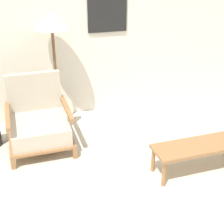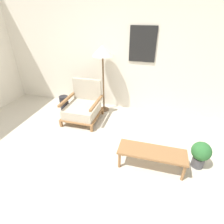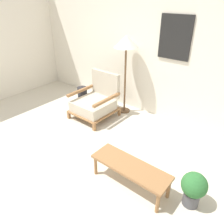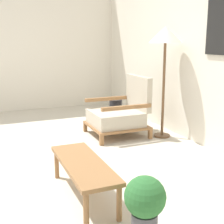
% 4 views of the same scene
% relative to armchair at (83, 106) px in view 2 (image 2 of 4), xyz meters
% --- Properties ---
extents(ground_plane, '(14.00, 14.00, 0.00)m').
position_rel_armchair_xyz_m(ground_plane, '(0.60, -1.67, -0.32)').
color(ground_plane, beige).
extents(wall_back, '(8.00, 0.09, 2.70)m').
position_rel_armchair_xyz_m(wall_back, '(0.61, 0.83, 1.03)').
color(wall_back, silver).
rests_on(wall_back, ground_plane).
extents(armchair, '(0.75, 0.79, 0.85)m').
position_rel_armchair_xyz_m(armchair, '(0.00, 0.00, 0.00)').
color(armchair, olive).
rests_on(armchair, ground_plane).
extents(floor_lamp, '(0.45, 0.45, 1.55)m').
position_rel_armchair_xyz_m(floor_lamp, '(0.32, 0.53, 1.05)').
color(floor_lamp, brown).
rests_on(floor_lamp, ground_plane).
extents(coffee_table, '(1.03, 0.34, 0.33)m').
position_rel_armchair_xyz_m(coffee_table, '(1.58, -1.06, -0.03)').
color(coffee_table, olive).
rests_on(coffee_table, ground_plane).
extents(vase, '(0.21, 0.21, 0.41)m').
position_rel_armchair_xyz_m(vase, '(-0.57, 0.18, -0.11)').
color(vase, black).
rests_on(vase, ground_plane).
extents(potted_plant, '(0.29, 0.29, 0.46)m').
position_rel_armchair_xyz_m(potted_plant, '(2.31, -0.85, -0.05)').
color(potted_plant, '#4C4C51').
rests_on(potted_plant, ground_plane).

